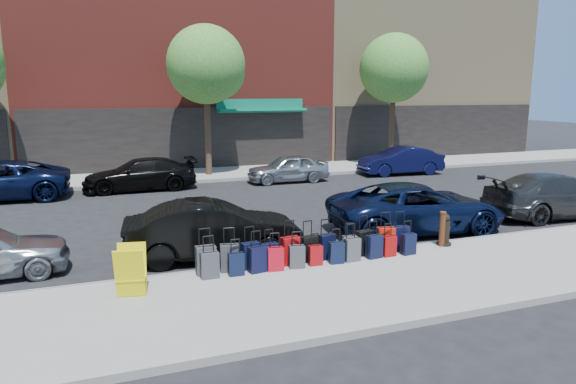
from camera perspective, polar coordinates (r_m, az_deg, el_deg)
name	(u,v)px	position (r m, az deg, el deg)	size (l,w,h in m)	color
ground	(254,222)	(16.95, -3.78, -3.29)	(120.00, 120.00, 0.00)	black
sidewalk_near	(343,288)	(11.15, 6.08, -10.61)	(60.00, 4.00, 0.15)	gray
sidewalk_far	(197,175)	(26.49, -10.03, 1.89)	(60.00, 4.00, 0.15)	gray
curb_near	(306,260)	(12.87, 2.03, -7.57)	(60.00, 0.08, 0.15)	gray
curb_far	(205,181)	(24.53, -9.17, 1.20)	(60.00, 0.08, 0.15)	gray
building_right	(392,26)	(39.87, 11.51, 17.66)	(15.00, 12.12, 18.00)	#9D8860
tree_center	(209,67)	(25.84, -8.79, 13.58)	(3.80, 3.80, 7.27)	black
tree_right	(396,70)	(29.83, 11.92, 13.11)	(3.80, 3.80, 7.27)	black
suitcase_front_0	(206,260)	(11.72, -9.11, -7.49)	(0.44, 0.25, 1.06)	#3C3C41
suitcase_front_1	(230,258)	(11.84, -6.50, -7.29)	(0.46, 0.31, 1.02)	#333337
suitcase_front_2	(251,255)	(12.00, -4.15, -7.05)	(0.44, 0.28, 0.99)	black
suitcase_front_3	(270,254)	(12.15, -2.01, -6.95)	(0.39, 0.24, 0.88)	black
suitcase_front_4	(291,251)	(12.24, 0.29, -6.53)	(0.47, 0.29, 1.07)	#9B0A0E
suitcase_front_5	(309,249)	(12.47, 2.32, -6.31)	(0.45, 0.29, 1.00)	black
suitcase_front_6	(326,246)	(12.68, 4.29, -6.05)	(0.45, 0.30, 0.99)	black
suitcase_front_7	(350,246)	(12.91, 6.87, -5.99)	(0.37, 0.23, 0.85)	#3C3B41
suitcase_front_8	(364,243)	(13.06, 8.49, -5.60)	(0.44, 0.28, 1.01)	black
suitcase_front_9	(386,240)	(13.36, 10.81, -5.25)	(0.47, 0.32, 1.05)	#B21D0B
suitcase_front_10	(400,238)	(13.61, 12.38, -5.04)	(0.44, 0.27, 1.03)	black
suitcase_back_0	(210,265)	(11.50, -8.71, -8.02)	(0.40, 0.24, 0.95)	#38373C
suitcase_back_1	(236,264)	(11.60, -5.78, -7.97)	(0.35, 0.22, 0.83)	black
suitcase_back_2	(257,259)	(11.75, -3.42, -7.48)	(0.43, 0.29, 0.96)	black
suitcase_back_3	(275,259)	(11.84, -1.42, -7.44)	(0.39, 0.25, 0.88)	#B50B1C
suitcase_back_4	(297,257)	(12.02, 0.99, -7.19)	(0.39, 0.27, 0.86)	#393A3E
suitcase_back_5	(315,255)	(12.22, 3.05, -7.03)	(0.33, 0.20, 0.77)	#97090F
suitcase_back_6	(337,253)	(12.38, 5.41, -6.72)	(0.37, 0.24, 0.84)	black
suitcase_back_7	(352,250)	(12.57, 7.11, -6.36)	(0.40, 0.25, 0.92)	#424247
suitcase_back_8	(374,247)	(12.88, 9.55, -6.00)	(0.41, 0.27, 0.92)	black
suitcase_back_9	(389,246)	(13.09, 11.13, -5.91)	(0.36, 0.23, 0.83)	#930909
suitcase_back_10	(408,244)	(13.34, 13.22, -5.64)	(0.38, 0.24, 0.86)	black
fire_hydrant	(445,231)	(14.36, 17.01, -4.11)	(0.44, 0.39, 0.86)	black
bollard	(442,228)	(14.21, 16.76, -3.90)	(0.17, 0.17, 0.94)	#38190C
display_rack	(131,271)	(10.84, -17.07, -8.42)	(0.68, 0.73, 1.02)	yellow
car_near_1	(214,230)	(13.19, -8.24, -4.22)	(1.56, 4.46, 1.47)	black
car_near_2	(417,207)	(16.06, 14.11, -1.68)	(2.47, 5.35, 1.49)	#0C1636
car_near_3	(556,195)	(19.66, 27.64, -0.34)	(2.08, 5.12, 1.49)	#2F2F32
car_far_1	(140,174)	(23.15, -16.12, 1.89)	(1.95, 4.79, 1.39)	black
car_far_2	(288,168)	(24.31, -0.01, 2.65)	(1.55, 3.86, 1.31)	#AEB1B5
car_far_3	(401,161)	(27.25, 12.41, 3.42)	(1.52, 4.35, 1.43)	#0D113D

